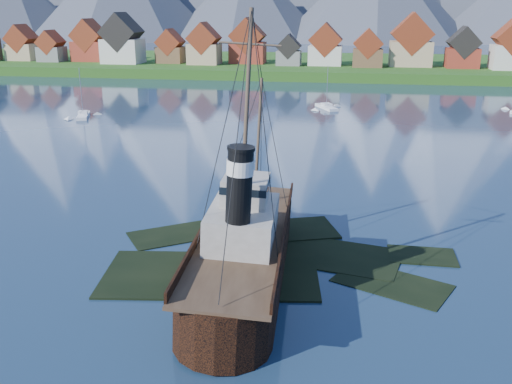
# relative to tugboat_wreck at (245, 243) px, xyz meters

# --- Properties ---
(ground) EXTENTS (1400.00, 1400.00, 0.00)m
(ground) POSITION_rel_tugboat_wreck_xyz_m (0.21, 1.29, -2.87)
(ground) COLOR #192E47
(ground) RESTS_ON ground
(shoal) EXTENTS (31.71, 21.24, 1.14)m
(shoal) POSITION_rel_tugboat_wreck_xyz_m (1.98, 3.44, -3.22)
(shoal) COLOR black
(shoal) RESTS_ON ground
(shore_bank) EXTENTS (600.00, 80.00, 3.20)m
(shore_bank) POSITION_rel_tugboat_wreck_xyz_m (0.21, 171.29, -2.87)
(shore_bank) COLOR #1B4112
(shore_bank) RESTS_ON ground
(seawall) EXTENTS (600.00, 2.50, 2.00)m
(seawall) POSITION_rel_tugboat_wreck_xyz_m (0.21, 133.29, -2.87)
(seawall) COLOR #3F3D38
(seawall) RESTS_ON ground
(town) EXTENTS (250.96, 16.69, 17.30)m
(town) POSITION_rel_tugboat_wreck_xyz_m (-32.91, 153.47, 6.11)
(town) COLOR maroon
(town) RESTS_ON ground
(tugboat_wreck) EXTENTS (6.68, 28.76, 22.79)m
(tugboat_wreck) POSITION_rel_tugboat_wreck_xyz_m (0.00, 0.00, 0.00)
(tugboat_wreck) COLOR black
(tugboat_wreck) RESTS_ON ground
(sailboat_c) EXTENTS (4.72, 8.35, 10.51)m
(sailboat_c) POSITION_rel_tugboat_wreck_xyz_m (-46.51, 66.01, -2.63)
(sailboat_c) COLOR white
(sailboat_c) RESTS_ON ground
(sailboat_e) EXTENTS (5.67, 8.63, 9.93)m
(sailboat_e) POSITION_rel_tugboat_wreck_xyz_m (2.49, 85.03, -2.65)
(sailboat_e) COLOR white
(sailboat_e) RESTS_ON ground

